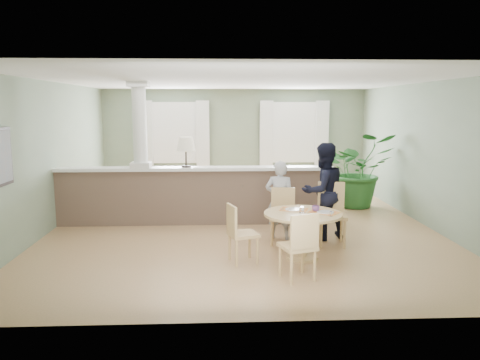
{
  "coord_description": "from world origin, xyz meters",
  "views": [
    {
      "loc": [
        -0.43,
        -8.62,
        2.25
      ],
      "look_at": [
        -0.08,
        -1.0,
        1.04
      ],
      "focal_mm": 35.0,
      "sensor_mm": 36.0,
      "label": 1
    }
  ],
  "objects_px": {
    "chair_far_man": "(332,210)",
    "dining_table": "(303,222)",
    "chair_side": "(239,231)",
    "houseplant": "(358,170)",
    "chair_far_boy": "(283,213)",
    "man_person": "(323,191)",
    "sofa": "(262,190)",
    "child_person": "(280,200)",
    "chair_near": "(300,243)"
  },
  "relations": [
    {
      "from": "sofa",
      "to": "chair_far_man",
      "type": "bearing_deg",
      "value": -69.06
    },
    {
      "from": "chair_far_boy",
      "to": "man_person",
      "type": "bearing_deg",
      "value": 26.1
    },
    {
      "from": "sofa",
      "to": "houseplant",
      "type": "bearing_deg",
      "value": 8.92
    },
    {
      "from": "man_person",
      "to": "child_person",
      "type": "bearing_deg",
      "value": -25.81
    },
    {
      "from": "man_person",
      "to": "houseplant",
      "type": "bearing_deg",
      "value": -142.18
    },
    {
      "from": "chair_side",
      "to": "houseplant",
      "type": "bearing_deg",
      "value": -54.6
    },
    {
      "from": "sofa",
      "to": "child_person",
      "type": "distance_m",
      "value": 2.26
    },
    {
      "from": "dining_table",
      "to": "chair_side",
      "type": "distance_m",
      "value": 0.98
    },
    {
      "from": "houseplant",
      "to": "chair_far_boy",
      "type": "distance_m",
      "value": 3.48
    },
    {
      "from": "child_person",
      "to": "man_person",
      "type": "distance_m",
      "value": 0.75
    },
    {
      "from": "dining_table",
      "to": "chair_side",
      "type": "xyz_separation_m",
      "value": [
        -0.96,
        -0.16,
        -0.08
      ]
    },
    {
      "from": "chair_far_boy",
      "to": "child_person",
      "type": "relative_size",
      "value": 0.68
    },
    {
      "from": "dining_table",
      "to": "chair_far_man",
      "type": "bearing_deg",
      "value": 50.48
    },
    {
      "from": "dining_table",
      "to": "chair_far_boy",
      "type": "xyz_separation_m",
      "value": [
        -0.19,
        0.81,
        -0.05
      ]
    },
    {
      "from": "chair_far_boy",
      "to": "child_person",
      "type": "bearing_deg",
      "value": 104.11
    },
    {
      "from": "chair_far_boy",
      "to": "man_person",
      "type": "height_order",
      "value": "man_person"
    },
    {
      "from": "sofa",
      "to": "dining_table",
      "type": "relative_size",
      "value": 2.6
    },
    {
      "from": "houseplant",
      "to": "chair_far_man",
      "type": "relative_size",
      "value": 1.65
    },
    {
      "from": "sofa",
      "to": "houseplant",
      "type": "relative_size",
      "value": 1.79
    },
    {
      "from": "chair_far_man",
      "to": "houseplant",
      "type": "bearing_deg",
      "value": 72.87
    },
    {
      "from": "chair_far_man",
      "to": "man_person",
      "type": "relative_size",
      "value": 0.62
    },
    {
      "from": "chair_far_man",
      "to": "dining_table",
      "type": "bearing_deg",
      "value": -122.32
    },
    {
      "from": "dining_table",
      "to": "chair_near",
      "type": "relative_size",
      "value": 1.26
    },
    {
      "from": "sofa",
      "to": "child_person",
      "type": "relative_size",
      "value": 2.21
    },
    {
      "from": "chair_far_man",
      "to": "chair_near",
      "type": "xyz_separation_m",
      "value": [
        -0.8,
        -1.64,
        -0.06
      ]
    },
    {
      "from": "chair_far_man",
      "to": "sofa",
      "type": "bearing_deg",
      "value": 116.43
    },
    {
      "from": "chair_far_man",
      "to": "child_person",
      "type": "bearing_deg",
      "value": 165.51
    },
    {
      "from": "houseplant",
      "to": "chair_near",
      "type": "distance_m",
      "value": 4.96
    },
    {
      "from": "chair_near",
      "to": "child_person",
      "type": "distance_m",
      "value": 1.97
    },
    {
      "from": "chair_far_boy",
      "to": "chair_near",
      "type": "relative_size",
      "value": 1.0
    },
    {
      "from": "houseplant",
      "to": "dining_table",
      "type": "bearing_deg",
      "value": -117.83
    },
    {
      "from": "chair_side",
      "to": "man_person",
      "type": "xyz_separation_m",
      "value": [
        1.48,
        1.18,
        0.35
      ]
    },
    {
      "from": "chair_side",
      "to": "chair_far_boy",
      "type": "bearing_deg",
      "value": -55.79
    },
    {
      "from": "houseplant",
      "to": "chair_side",
      "type": "relative_size",
      "value": 1.95
    },
    {
      "from": "houseplant",
      "to": "chair_near",
      "type": "height_order",
      "value": "houseplant"
    },
    {
      "from": "dining_table",
      "to": "chair_side",
      "type": "height_order",
      "value": "chair_side"
    },
    {
      "from": "child_person",
      "to": "chair_far_man",
      "type": "bearing_deg",
      "value": 172.96
    },
    {
      "from": "sofa",
      "to": "chair_far_boy",
      "type": "distance_m",
      "value": 2.49
    },
    {
      "from": "chair_far_man",
      "to": "chair_side",
      "type": "height_order",
      "value": "chair_far_man"
    },
    {
      "from": "chair_side",
      "to": "sofa",
      "type": "bearing_deg",
      "value": -28.14
    },
    {
      "from": "chair_near",
      "to": "chair_far_boy",
      "type": "bearing_deg",
      "value": -108.44
    },
    {
      "from": "chair_near",
      "to": "man_person",
      "type": "height_order",
      "value": "man_person"
    },
    {
      "from": "chair_far_boy",
      "to": "sofa",
      "type": "bearing_deg",
      "value": 101.41
    },
    {
      "from": "dining_table",
      "to": "child_person",
      "type": "bearing_deg",
      "value": 101.6
    },
    {
      "from": "dining_table",
      "to": "child_person",
      "type": "distance_m",
      "value": 1.08
    },
    {
      "from": "sofa",
      "to": "chair_far_boy",
      "type": "bearing_deg",
      "value": -85.92
    },
    {
      "from": "dining_table",
      "to": "man_person",
      "type": "relative_size",
      "value": 0.7
    },
    {
      "from": "sofa",
      "to": "chair_side",
      "type": "relative_size",
      "value": 3.47
    },
    {
      "from": "chair_far_man",
      "to": "chair_near",
      "type": "height_order",
      "value": "chair_far_man"
    },
    {
      "from": "chair_far_man",
      "to": "chair_near",
      "type": "distance_m",
      "value": 1.83
    }
  ]
}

